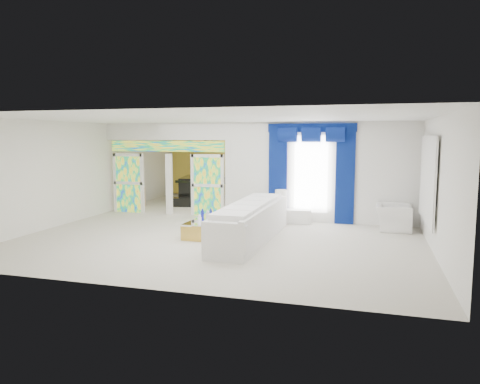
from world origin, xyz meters
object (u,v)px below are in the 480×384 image
(white_sofa, at_px, (251,224))
(coffee_table, at_px, (204,227))
(console_table, at_px, (291,216))
(grand_piano, at_px, (201,189))
(armchair, at_px, (394,217))

(white_sofa, bearing_deg, coffee_table, 168.42)
(white_sofa, xyz_separation_m, console_table, (0.56, 2.55, -0.21))
(white_sofa, distance_m, grand_piano, 7.28)
(console_table, bearing_deg, armchair, -5.02)
(console_table, bearing_deg, coffee_table, -130.23)
(coffee_table, xyz_separation_m, console_table, (1.91, 2.25, 0.01))
(console_table, bearing_deg, grand_piano, 139.03)
(white_sofa, height_order, armchair, white_sofa)
(coffee_table, bearing_deg, console_table, 49.77)
(coffee_table, relative_size, grand_piano, 0.90)
(white_sofa, distance_m, armchair, 4.15)
(coffee_table, bearing_deg, white_sofa, -12.53)
(console_table, xyz_separation_m, grand_piano, (-4.27, 3.71, 0.28))
(white_sofa, height_order, grand_piano, grand_piano)
(armchair, relative_size, grand_piano, 0.56)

